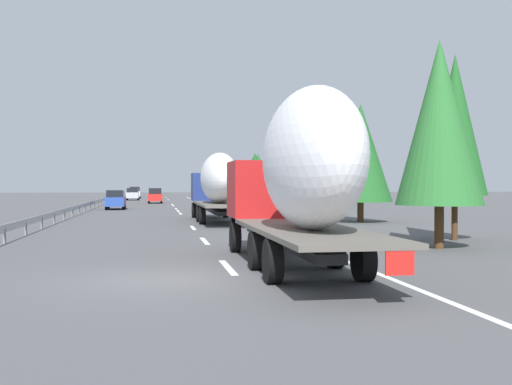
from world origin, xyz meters
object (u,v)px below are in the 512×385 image
car_silver_hatch (133,194)px  car_red_compact (155,196)px  truck_lead (217,183)px  car_white_van (135,193)px  car_blue_sedan (116,200)px  truck_trailing (299,174)px  road_sign (232,185)px

car_silver_hatch → car_red_compact: bearing=-168.4°
truck_lead → car_white_van: (68.30, 7.10, -1.43)m
car_blue_sedan → car_white_van: bearing=-0.4°
car_blue_sedan → car_red_compact: 19.21m
truck_lead → truck_trailing: (-22.29, -0.00, 0.20)m
car_white_van → car_blue_sedan: car_white_van is taller
truck_lead → car_white_van: size_ratio=3.06×
truck_trailing → car_white_van: truck_trailing is taller
truck_lead → truck_trailing: 22.29m
truck_trailing → road_sign: 39.81m
truck_trailing → car_silver_hatch: bearing=5.2°
car_silver_hatch → road_sign: size_ratio=1.31×
car_silver_hatch → road_sign: bearing=-165.1°
truck_lead → road_sign: 17.67m
car_red_compact → road_sign: size_ratio=1.35×
car_red_compact → truck_lead: bearing=-174.6°
car_blue_sedan → car_red_compact: car_red_compact is taller
truck_trailing → car_blue_sedan: (43.12, 7.40, -1.68)m
truck_lead → road_sign: size_ratio=4.23×
car_white_van → car_red_compact: car_white_van is taller
truck_trailing → car_silver_hatch: truck_trailing is taller
car_white_van → car_blue_sedan: (-47.47, 0.30, -0.06)m
truck_lead → car_red_compact: (39.70, 3.77, -1.46)m
truck_lead → car_blue_sedan: 22.16m
truck_trailing → road_sign: bearing=-4.5°
car_white_van → road_sign: size_ratio=1.39×
truck_lead → car_red_compact: size_ratio=3.14×
truck_trailing → truck_lead: bearing=0.0°
car_silver_hatch → car_blue_sedan: bearing=179.4°
truck_lead → truck_trailing: size_ratio=1.13×
car_silver_hatch → car_white_van: bearing=0.3°
car_white_van → car_silver_hatch: (-12.74, -0.06, -0.06)m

